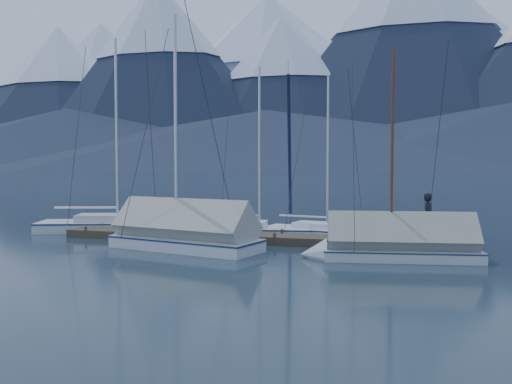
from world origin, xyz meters
The scene contains 10 objects.
ground centered at (0.00, 0.00, 0.00)m, with size 1000.00×1000.00×0.00m, color black.
mountain_range centered at (4.12, 370.45, 58.65)m, with size 877.00×584.00×150.50m.
dock centered at (0.00, 2.00, 0.11)m, with size 18.00×1.50×0.54m.
mooring_posts centered at (-0.50, 2.00, 0.35)m, with size 15.12×1.52×0.35m.
sailboat_open_left centered at (-7.29, 4.09, 0.19)m, with size 8.39×4.69×10.69m.
sailboat_open_mid centered at (0.08, 4.05, 0.15)m, with size 6.82×3.06×8.75m.
sailboat_open_right centered at (3.21, 4.36, 0.14)m, with size 6.47×3.07×8.25m.
sailboat_covered_near centered at (5.65, -0.76, 0.41)m, with size 6.58×2.99×8.26m.
sailboat_covered_far centered at (-2.77, -0.53, 0.50)m, with size 7.62×3.91×10.25m.
person centered at (7.18, 1.94, 1.30)m, with size 0.70×0.46×1.92m, color black.
Camera 1 is at (6.20, -20.67, 3.43)m, focal length 38.00 mm.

